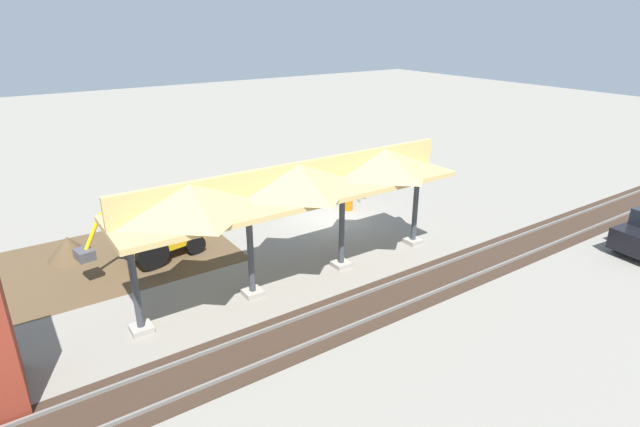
{
  "coord_description": "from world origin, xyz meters",
  "views": [
    {
      "loc": [
        14.15,
        19.94,
        9.86
      ],
      "look_at": [
        2.3,
        2.55,
        1.6
      ],
      "focal_mm": 28.0,
      "sensor_mm": 36.0,
      "label": 1
    }
  ],
  "objects_px": {
    "stop_sign": "(361,179)",
    "backhoe": "(160,231)",
    "traffic_barrel": "(348,202)",
    "concrete_pipe": "(355,191)"
  },
  "relations": [
    {
      "from": "stop_sign",
      "to": "concrete_pipe",
      "type": "height_order",
      "value": "stop_sign"
    },
    {
      "from": "traffic_barrel",
      "to": "concrete_pipe",
      "type": "bearing_deg",
      "value": -139.57
    },
    {
      "from": "stop_sign",
      "to": "backhoe",
      "type": "xyz_separation_m",
      "value": [
        11.54,
        0.58,
        -0.16
      ]
    },
    {
      "from": "concrete_pipe",
      "to": "traffic_barrel",
      "type": "distance_m",
      "value": 1.98
    },
    {
      "from": "backhoe",
      "to": "concrete_pipe",
      "type": "relative_size",
      "value": 3.76
    },
    {
      "from": "stop_sign",
      "to": "traffic_barrel",
      "type": "distance_m",
      "value": 1.63
    },
    {
      "from": "backhoe",
      "to": "traffic_barrel",
      "type": "height_order",
      "value": "backhoe"
    },
    {
      "from": "traffic_barrel",
      "to": "backhoe",
      "type": "bearing_deg",
      "value": 0.73
    },
    {
      "from": "backhoe",
      "to": "concrete_pipe",
      "type": "distance_m",
      "value": 11.94
    },
    {
      "from": "backhoe",
      "to": "traffic_barrel",
      "type": "xyz_separation_m",
      "value": [
        -10.31,
        -0.13,
        -0.81
      ]
    }
  ]
}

